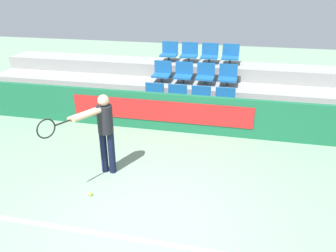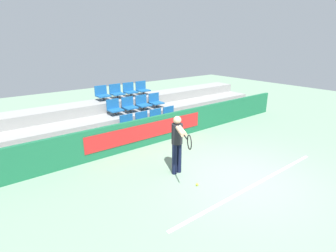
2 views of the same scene
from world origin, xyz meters
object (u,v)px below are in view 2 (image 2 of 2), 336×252
Objects in this scene: stadium_chair_0 at (128,124)px; tennis_player at (178,140)px; stadium_chair_5 at (129,105)px; stadium_chair_3 at (170,115)px; stadium_chair_10 at (130,90)px; stadium_chair_11 at (142,89)px; stadium_chair_2 at (157,118)px; stadium_chair_1 at (143,121)px; stadium_chair_8 at (102,94)px; stadium_chair_7 at (156,101)px; stadium_chair_9 at (117,92)px; stadium_chair_6 at (143,103)px; tennis_ball at (197,185)px; stadium_chair_4 at (114,108)px.

tennis_player is at bearing -94.05° from stadium_chair_0.
stadium_chair_3 is at bearing -38.37° from stadium_chair_5.
stadium_chair_3 is 2.18m from stadium_chair_10.
stadium_chair_11 is (0.62, 0.00, 0.00)m from stadium_chair_10.
stadium_chair_10 is at bearing 90.00° from stadium_chair_2.
stadium_chair_1 is 1.00× the size of stadium_chair_8.
stadium_chair_9 is at bearing 141.63° from stadium_chair_7.
stadium_chair_1 is 2.09m from stadium_chair_9.
tennis_player is at bearing -105.96° from stadium_chair_1.
stadium_chair_8 is (-1.85, 0.98, 0.37)m from stadium_chair_7.
stadium_chair_6 is at bearing 0.00° from stadium_chair_5.
stadium_chair_9 is at bearing 122.27° from stadium_chair_3.
stadium_chair_6 is at bearing -122.27° from stadium_chair_11.
stadium_chair_6 is at bearing 72.72° from tennis_ball.
stadium_chair_2 is 1.00× the size of stadium_chair_10.
stadium_chair_10 is (-0.62, 0.98, 0.37)m from stadium_chair_7.
stadium_chair_8 is (-0.62, 1.95, 0.74)m from stadium_chair_1.
stadium_chair_8 and stadium_chair_10 have the same top height.
stadium_chair_8 is at bearing 122.27° from stadium_chair_5.
stadium_chair_11 is at bearing 0.00° from stadium_chair_9.
stadium_chair_5 is 1.21m from stadium_chair_10.
stadium_chair_0 reaches higher than tennis_ball.
stadium_chair_5 is 1.23m from stadium_chair_7.
stadium_chair_11 is at bearing 46.55° from stadium_chair_0.
tennis_ball is at bearing -102.65° from stadium_chair_1.
stadium_chair_1 is at bearing -141.63° from stadium_chair_7.
stadium_chair_7 is 0.36× the size of tennis_player.
stadium_chair_5 is (0.62, 0.00, 0.00)m from stadium_chair_4.
stadium_chair_0 is 2.18m from stadium_chair_9.
stadium_chair_6 reaches higher than stadium_chair_0.
stadium_chair_8 is 1.00× the size of stadium_chair_9.
stadium_chair_9 is 4.90m from tennis_player.
stadium_chair_8 is at bearing 107.53° from stadium_chair_1.
stadium_chair_5 is at bearing -57.73° from stadium_chair_8.
stadium_chair_0 is 1.00× the size of stadium_chair_1.
stadium_chair_5 is at bearing 79.98° from tennis_ball.
stadium_chair_2 is 1.61m from stadium_chair_4.
stadium_chair_9 is at bearing 72.47° from stadium_chair_0.
stadium_chair_7 is at bearing 27.82° from stadium_chair_0.
stadium_chair_2 is 2.42m from stadium_chair_8.
tennis_player reaches higher than stadium_chair_3.
stadium_chair_5 is at bearing 180.00° from stadium_chair_7.
stadium_chair_0 is 8.49× the size of tennis_ball.
stadium_chair_4 is 3.84m from tennis_player.
stadium_chair_0 is 2.89m from tennis_player.
stadium_chair_5 is at bearing 0.00° from stadium_chair_4.
stadium_chair_1 reaches higher than tennis_ball.
stadium_chair_3 is 1.00× the size of stadium_chair_6.
stadium_chair_4 is at bearing 180.00° from stadium_chair_7.
stadium_chair_9 is (-1.23, 1.95, 0.74)m from stadium_chair_3.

